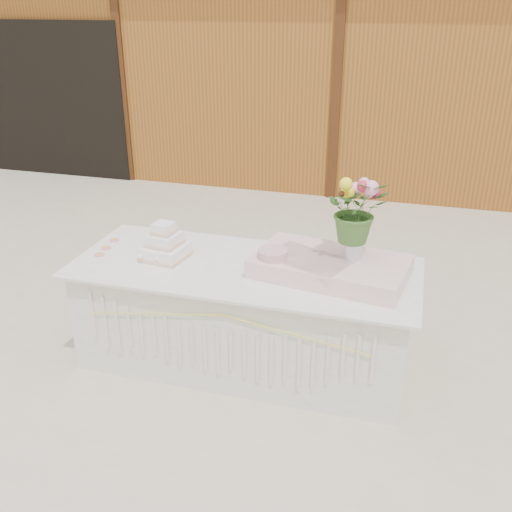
# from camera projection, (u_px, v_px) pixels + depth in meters

# --- Properties ---
(ground) EXTENTS (80.00, 80.00, 0.00)m
(ground) POSITION_uv_depth(u_px,v_px,m) (245.00, 360.00, 4.26)
(ground) COLOR beige
(ground) RESTS_ON ground
(barn) EXTENTS (12.60, 4.60, 3.30)m
(barn) POSITION_uv_depth(u_px,v_px,m) (356.00, 54.00, 8.82)
(barn) COLOR #92551E
(barn) RESTS_ON ground
(cake_table) EXTENTS (2.40, 1.00, 0.77)m
(cake_table) POSITION_uv_depth(u_px,v_px,m) (244.00, 315.00, 4.09)
(cake_table) COLOR white
(cake_table) RESTS_ON ground
(wedding_cake) EXTENTS (0.33, 0.33, 0.26)m
(wedding_cake) POSITION_uv_depth(u_px,v_px,m) (165.00, 246.00, 4.04)
(wedding_cake) COLOR white
(wedding_cake) RESTS_ON cake_table
(pink_cake_stand) EXTENTS (0.25, 0.25, 0.18)m
(pink_cake_stand) POSITION_uv_depth(u_px,v_px,m) (273.00, 261.00, 3.78)
(pink_cake_stand) COLOR white
(pink_cake_stand) RESTS_ON cake_table
(satin_runner) EXTENTS (1.07, 0.72, 0.13)m
(satin_runner) POSITION_uv_depth(u_px,v_px,m) (330.00, 266.00, 3.80)
(satin_runner) COLOR #F8D0C7
(satin_runner) RESTS_ON cake_table
(flower_vase) EXTENTS (0.12, 0.12, 0.17)m
(flower_vase) POSITION_uv_depth(u_px,v_px,m) (354.00, 246.00, 3.74)
(flower_vase) COLOR silver
(flower_vase) RESTS_ON satin_runner
(bouquet) EXTENTS (0.48, 0.44, 0.44)m
(bouquet) POSITION_uv_depth(u_px,v_px,m) (357.00, 203.00, 3.62)
(bouquet) COLOR #3A6428
(bouquet) RESTS_ON flower_vase
(loose_flowers) EXTENTS (0.16, 0.37, 0.02)m
(loose_flowers) POSITION_uv_depth(u_px,v_px,m) (111.00, 248.00, 4.21)
(loose_flowers) COLOR pink
(loose_flowers) RESTS_ON cake_table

